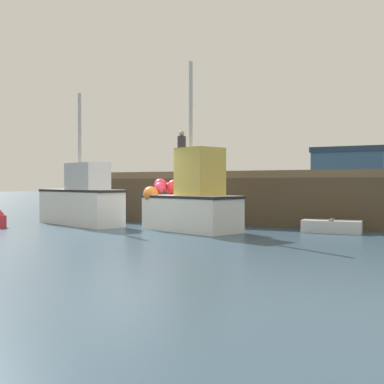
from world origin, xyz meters
TOP-DOWN VIEW (x-y plane):
  - ground at (0.00, 0.00)m, footprint 120.00×160.00m
  - pier at (2.03, 6.01)m, footprint 11.65×6.22m
  - fishing_boat_near_left at (-2.69, 1.34)m, footprint 4.14×2.37m
  - fishing_boat_near_right at (1.71, 1.17)m, footprint 3.48×2.36m
  - rowboat at (5.62, 2.57)m, footprint 1.73×0.83m
  - dockworker at (-0.80, 5.24)m, footprint 0.34×0.34m
  - warehouse at (1.12, 35.22)m, footprint 6.55×4.64m
  - mooring_buoy_foreground at (-4.32, -0.74)m, footprint 0.42×0.42m

SIDE VIEW (x-z plane):
  - ground at x=0.00m, z-range -0.10..0.00m
  - rowboat at x=5.62m, z-range -0.02..0.39m
  - mooring_buoy_foreground at x=-4.32m, z-range -0.03..0.59m
  - fishing_boat_near_left at x=-2.69m, z-range -1.44..3.15m
  - fishing_boat_near_right at x=1.71m, z-range -1.63..3.50m
  - pier at x=2.03m, z-range 0.60..2.48m
  - warehouse at x=1.12m, z-range 0.02..4.84m
  - dockworker at x=-0.80m, z-range 1.88..3.57m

